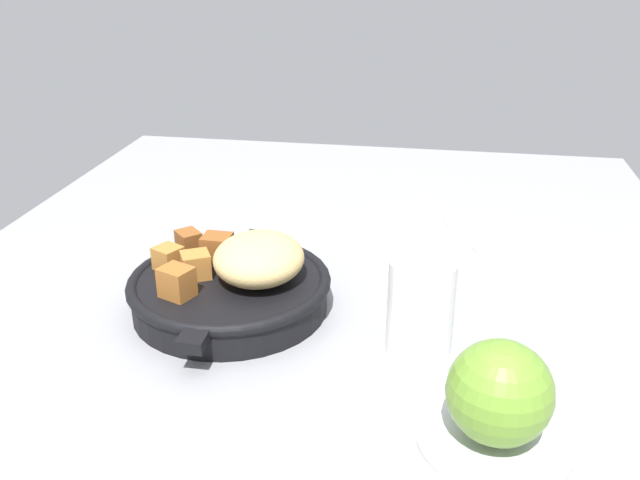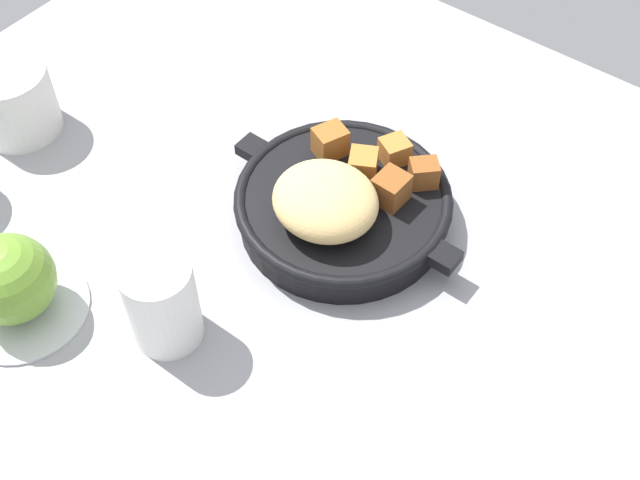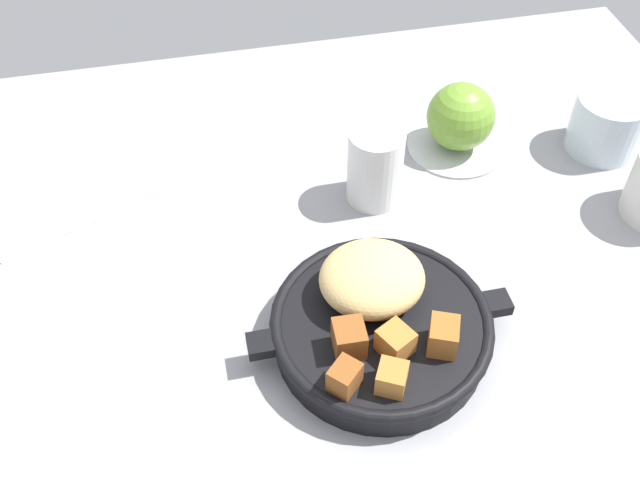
# 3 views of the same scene
# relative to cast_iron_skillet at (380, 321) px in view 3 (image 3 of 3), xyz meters

# --- Properties ---
(ground_plane) EXTENTS (1.10, 0.87, 0.02)m
(ground_plane) POSITION_rel_cast_iron_skillet_xyz_m (-0.06, 0.08, -0.04)
(ground_plane) COLOR gray
(cast_iron_skillet) EXTENTS (0.25, 0.21, 0.08)m
(cast_iron_skillet) POSITION_rel_cast_iron_skillet_xyz_m (0.00, 0.00, 0.00)
(cast_iron_skillet) COLOR black
(cast_iron_skillet) RESTS_ON ground_plane
(saucer_plate) EXTENTS (0.12, 0.12, 0.01)m
(saucer_plate) POSITION_rel_cast_iron_skillet_xyz_m (0.16, 0.25, -0.03)
(saucer_plate) COLOR #B7BABF
(saucer_plate) RESTS_ON ground_plane
(red_apple) EXTENTS (0.08, 0.08, 0.08)m
(red_apple) POSITION_rel_cast_iron_skillet_xyz_m (0.16, 0.25, 0.02)
(red_apple) COLOR olive
(red_apple) RESTS_ON saucer_plate
(butter_knife) EXTENTS (0.19, 0.09, 0.00)m
(butter_knife) POSITION_rel_cast_iron_skillet_xyz_m (-0.27, 0.22, -0.03)
(butter_knife) COLOR silver
(butter_knife) RESTS_ON ground_plane
(water_glass_short) EXTENTS (0.08, 0.08, 0.07)m
(water_glass_short) POSITION_rel_cast_iron_skillet_xyz_m (0.33, 0.21, 0.01)
(water_glass_short) COLOR silver
(water_glass_short) RESTS_ON ground_plane
(white_creamer_pitcher) EXTENTS (0.06, 0.06, 0.09)m
(white_creamer_pitcher) POSITION_rel_cast_iron_skillet_xyz_m (0.05, 0.19, 0.02)
(white_creamer_pitcher) COLOR white
(white_creamer_pitcher) RESTS_ON ground_plane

